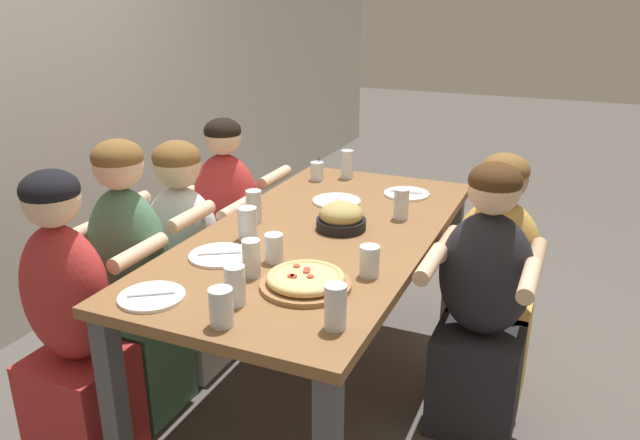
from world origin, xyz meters
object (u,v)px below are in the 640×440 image
(drinking_glass_a, at_px, (248,225))
(diner_far_center, at_px, (186,265))
(diner_near_midright, at_px, (492,289))
(pizza_board_main, at_px, (306,281))
(drinking_glass_e, at_px, (235,287))
(drinking_glass_d, at_px, (347,166))
(drinking_glass_i, at_px, (274,248))
(empty_plate_a, at_px, (407,194))
(empty_plate_b, at_px, (337,201))
(drinking_glass_f, at_px, (221,307))
(drinking_glass_h, at_px, (401,206))
(drinking_glass_g, at_px, (252,260))
(empty_plate_d, at_px, (220,255))
(cocktail_glass_blue, at_px, (317,172))
(drinking_glass_j, at_px, (254,206))
(skillet_bowl, at_px, (341,217))
(diner_near_center, at_px, (482,315))
(diner_far_midright, at_px, (229,237))
(drinking_glass_b, at_px, (369,263))
(empty_plate_c, at_px, (152,297))
(drinking_glass_c, at_px, (335,309))
(diner_far_left, at_px, (73,334))

(drinking_glass_a, distance_m, diner_far_center, 0.58)
(diner_far_center, height_order, diner_near_midright, diner_far_center)
(pizza_board_main, distance_m, drinking_glass_e, 0.25)
(drinking_glass_d, relative_size, drinking_glass_i, 1.40)
(empty_plate_a, relative_size, empty_plate_b, 0.97)
(drinking_glass_f, bearing_deg, drinking_glass_h, -11.54)
(drinking_glass_a, bearing_deg, diner_near_midright, -60.81)
(drinking_glass_g, bearing_deg, drinking_glass_e, -164.73)
(empty_plate_d, xyz_separation_m, cocktail_glass_blue, (1.07, 0.07, 0.04))
(cocktail_glass_blue, distance_m, drinking_glass_j, 0.68)
(skillet_bowl, relative_size, diner_near_center, 0.26)
(drinking_glass_j, relative_size, diner_near_midright, 0.13)
(drinking_glass_h, height_order, diner_far_midright, diner_far_midright)
(drinking_glass_b, relative_size, drinking_glass_h, 0.83)
(empty_plate_c, bearing_deg, empty_plate_a, -18.36)
(drinking_glass_d, bearing_deg, empty_plate_d, 177.11)
(drinking_glass_d, bearing_deg, diner_near_center, -130.73)
(pizza_board_main, distance_m, drinking_glass_c, 0.28)
(diner_far_left, relative_size, diner_near_midright, 1.05)
(skillet_bowl, xyz_separation_m, drinking_glass_e, (-0.75, 0.06, 0.01))
(drinking_glass_c, bearing_deg, pizza_board_main, 42.64)
(drinking_glass_h, bearing_deg, drinking_glass_j, 117.10)
(empty_plate_b, height_order, diner_near_center, diner_near_center)
(diner_far_midright, bearing_deg, drinking_glass_a, -51.44)
(drinking_glass_h, distance_m, diner_far_center, 1.03)
(skillet_bowl, bearing_deg, drinking_glass_g, 167.66)
(drinking_glass_i, bearing_deg, drinking_glass_g, 174.02)
(drinking_glass_d, distance_m, diner_far_center, 0.99)
(pizza_board_main, relative_size, diner_far_center, 0.28)
(empty_plate_d, xyz_separation_m, drinking_glass_f, (-0.43, -0.28, 0.05))
(empty_plate_c, relative_size, drinking_glass_d, 1.46)
(drinking_glass_c, bearing_deg, drinking_glass_f, 110.37)
(diner_near_center, bearing_deg, empty_plate_b, -23.91)
(empty_plate_c, height_order, drinking_glass_b, drinking_glass_b)
(drinking_glass_h, xyz_separation_m, diner_far_midright, (0.08, 0.94, -0.33))
(drinking_glass_j, xyz_separation_m, diner_far_left, (-0.72, 0.37, -0.32))
(pizza_board_main, height_order, drinking_glass_a, drinking_glass_a)
(drinking_glass_d, height_order, diner_far_left, diner_far_left)
(empty_plate_b, xyz_separation_m, drinking_glass_a, (-0.57, 0.15, 0.05))
(empty_plate_c, relative_size, diner_near_midright, 0.19)
(drinking_glass_b, relative_size, drinking_glass_c, 0.79)
(skillet_bowl, bearing_deg, drinking_glass_e, 175.15)
(empty_plate_a, xyz_separation_m, empty_plate_b, (-0.24, 0.27, -0.00))
(drinking_glass_d, height_order, drinking_glass_i, drinking_glass_d)
(skillet_bowl, height_order, diner_near_center, diner_near_center)
(cocktail_glass_blue, bearing_deg, drinking_glass_j, -179.63)
(empty_plate_b, relative_size, drinking_glass_c, 1.62)
(drinking_glass_e, xyz_separation_m, drinking_glass_h, (0.97, -0.25, -0.00))
(diner_far_midright, distance_m, diner_near_midright, 1.35)
(diner_far_midright, bearing_deg, diner_far_left, -90.00)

